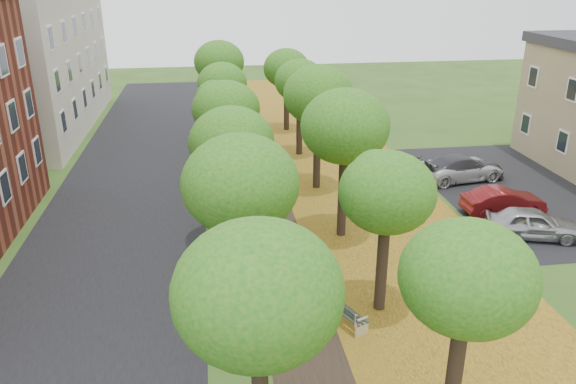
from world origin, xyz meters
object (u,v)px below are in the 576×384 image
object	(u,v)px
car_grey	(462,168)
car_silver	(532,223)
bench	(345,312)
car_red	(503,201)
car_white	(461,168)

from	to	relation	value
car_grey	car_silver	bearing A→B (deg)	170.56
car_silver	car_grey	distance (m)	7.43
bench	car_red	distance (m)	12.63
bench	car_white	xyz separation A→B (m)	(9.86, 12.80, 0.22)
car_silver	car_red	world-z (taller)	car_silver
bench	car_white	bearing A→B (deg)	-62.12
car_red	car_white	world-z (taller)	car_white
car_red	car_white	xyz separation A→B (m)	(0.00, 4.90, 0.02)
car_grey	car_white	xyz separation A→B (m)	(-0.03, 0.09, -0.04)
car_silver	car_red	size ratio (longest dim) A/B	1.01
car_white	bench	bearing A→B (deg)	133.13
bench	car_silver	bearing A→B (deg)	-86.35
bench	car_grey	world-z (taller)	car_grey
bench	car_red	bearing A→B (deg)	-75.82
car_red	car_white	distance (m)	4.90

